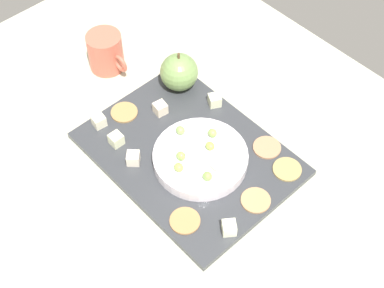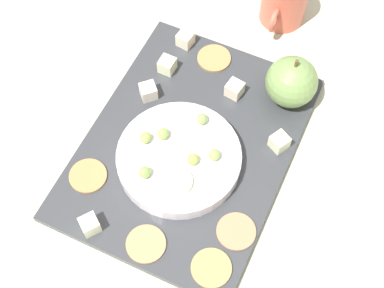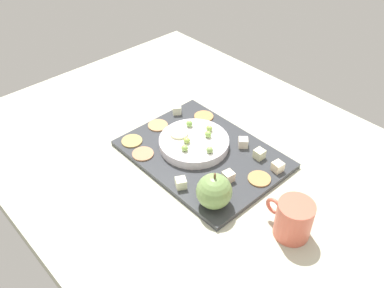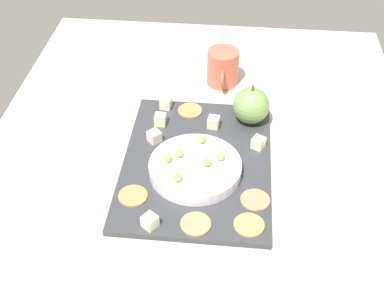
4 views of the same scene
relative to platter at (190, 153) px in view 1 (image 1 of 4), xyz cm
name	(u,v)px [view 1 (image 1 of 4)]	position (x,y,z in cm)	size (l,w,h in cm)	color
table	(194,166)	(1.52, -0.31, -2.56)	(119.73, 89.12, 3.88)	#B9BBA2
platter	(190,153)	(0.00, 0.00, 0.00)	(38.77, 28.92, 1.24)	#36393D
serving_dish	(201,157)	(3.21, -0.09, 1.78)	(17.80, 17.80, 2.31)	white
apple_whole	(179,72)	(-14.10, 9.95, 4.54)	(7.83, 7.83, 7.83)	#769953
apple_stem	(179,56)	(-14.10, 9.95, 9.06)	(0.50, 0.50, 1.20)	brown
cheese_cube_0	(215,100)	(-5.36, 11.72, 1.80)	(2.35, 2.35, 2.35)	#EEF0C4
cheese_cube_1	(99,121)	(-16.88, -8.79, 1.80)	(2.35, 2.35, 2.35)	#EFE7C8
cheese_cube_2	(160,108)	(-11.18, 2.22, 1.80)	(2.35, 2.35, 2.35)	#F9E8C8
cheese_cube_3	(229,228)	(17.29, -6.81, 1.80)	(2.35, 2.35, 2.35)	#F1F4CB
cheese_cube_4	(116,139)	(-10.92, -9.14, 1.80)	(2.35, 2.35, 2.35)	#EBEFC0
cheese_cube_5	(133,158)	(-5.24, -9.55, 1.80)	(2.35, 2.35, 2.35)	#F0E5CD
cracker_0	(256,200)	(16.23, 1.04, 0.82)	(5.40, 5.40, 0.40)	tan
cracker_1	(185,221)	(10.74, -11.05, 0.82)	(5.40, 5.40, 0.40)	tan
cracker_2	(267,147)	(9.53, 11.25, 0.82)	(5.40, 5.40, 0.40)	tan
cracker_3	(124,112)	(-15.95, -3.29, 0.82)	(5.40, 5.40, 0.40)	#AC844F
cracker_4	(287,169)	(15.53, 10.25, 0.82)	(5.40, 5.40, 0.40)	tan
grape_0	(212,133)	(1.48, 4.38, 3.73)	(1.79, 1.61, 1.59)	#92BE58
grape_1	(210,146)	(3.40, 1.96, 3.67)	(1.79, 1.61, 1.47)	#9CC04E
grape_2	(180,155)	(1.23, -3.60, 3.78)	(1.79, 1.61, 1.69)	#92C256
grape_3	(180,130)	(-3.08, 0.37, 3.72)	(1.79, 1.61, 1.58)	#8AAF5C
grape_4	(208,176)	(8.05, -3.14, 3.78)	(1.79, 1.61, 1.69)	#89BD54
grape_5	(179,167)	(3.10, -5.59, 3.72)	(1.79, 1.61, 1.57)	#9BBB54
apple_slice_0	(222,162)	(7.27, 1.21, 3.23)	(4.63, 4.63, 0.60)	beige
cup	(106,52)	(-29.81, 3.09, 3.63)	(10.70, 7.49, 8.51)	#D9634D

